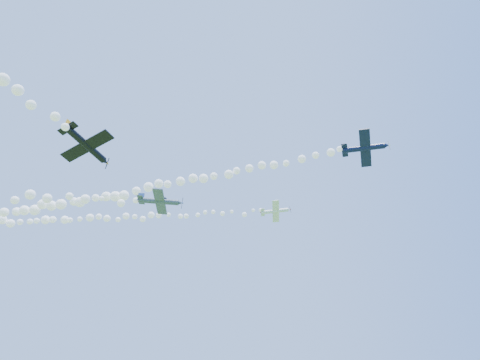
# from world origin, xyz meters

# --- Properties ---
(plane_white) EXTENTS (7.05, 7.21, 1.97)m
(plane_white) POSITION_xyz_m (8.50, 10.30, 52.48)
(plane_white) COLOR white
(smoke_trail_white) EXTENTS (77.61, 3.10, 2.95)m
(smoke_trail_white) POSITION_xyz_m (-32.37, 9.99, 52.15)
(smoke_trail_white) COLOR white
(plane_navy) EXTENTS (7.93, 8.43, 3.01)m
(plane_navy) POSITION_xyz_m (23.01, -13.77, 47.89)
(plane_navy) COLOR #0C1136
(smoke_trail_navy) EXTENTS (81.77, 19.31, 3.09)m
(smoke_trail_navy) POSITION_xyz_m (-20.17, -4.79, 47.71)
(smoke_trail_navy) COLOR white
(plane_grey) EXTENTS (7.68, 8.15, 2.64)m
(plane_grey) POSITION_xyz_m (-11.17, -10.83, 40.77)
(plane_grey) COLOR #3E495B
(plane_black) EXTENTS (7.58, 7.13, 2.85)m
(plane_black) POSITION_xyz_m (-15.65, -28.98, 36.34)
(plane_black) COLOR black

